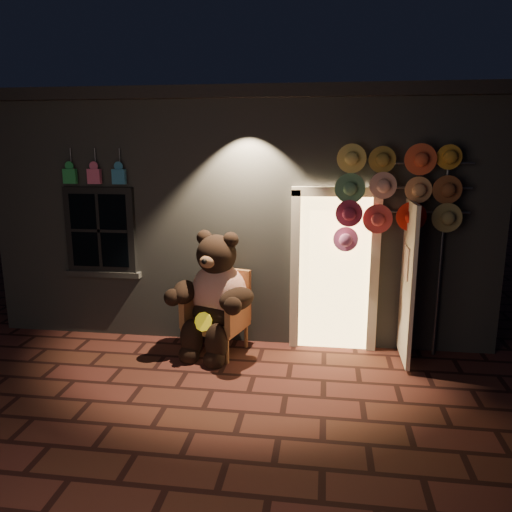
# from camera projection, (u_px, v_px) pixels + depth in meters

# --- Properties ---
(ground) EXTENTS (60.00, 60.00, 0.00)m
(ground) POSITION_uv_depth(u_px,v_px,m) (212.00, 390.00, 5.65)
(ground) COLOR #53241F
(ground) RESTS_ON ground
(shop_building) EXTENTS (7.30, 5.95, 3.51)m
(shop_building) POSITION_uv_depth(u_px,v_px,m) (259.00, 200.00, 9.12)
(shop_building) COLOR slate
(shop_building) RESTS_ON ground
(wicker_armchair) EXTENTS (0.89, 0.85, 1.08)m
(wicker_armchair) POSITION_uv_depth(u_px,v_px,m) (219.00, 311.00, 6.69)
(wicker_armchair) COLOR olive
(wicker_armchair) RESTS_ON ground
(teddy_bear) EXTENTS (1.18, 1.07, 1.69)m
(teddy_bear) POSITION_uv_depth(u_px,v_px,m) (215.00, 296.00, 6.51)
(teddy_bear) COLOR #B33013
(teddy_bear) RESTS_ON ground
(hat_rack) EXTENTS (1.65, 0.22, 2.72)m
(hat_rack) POSITION_uv_depth(u_px,v_px,m) (397.00, 194.00, 6.14)
(hat_rack) COLOR #59595E
(hat_rack) RESTS_ON ground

